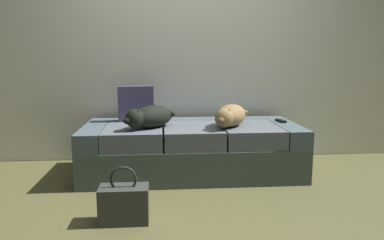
{
  "coord_description": "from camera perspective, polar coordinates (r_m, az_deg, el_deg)",
  "views": [
    {
      "loc": [
        -0.27,
        -2.3,
        1.06
      ],
      "look_at": [
        0.0,
        0.99,
        0.51
      ],
      "focal_mm": 34.45,
      "sensor_mm": 36.0,
      "label": 1
    }
  ],
  "objects": [
    {
      "name": "couch",
      "position": [
        3.45,
        -0.07,
        -4.5
      ],
      "size": [
        1.97,
        0.9,
        0.46
      ],
      "color": "#404E46",
      "rests_on": "ground"
    },
    {
      "name": "dog_tan",
      "position": [
        3.29,
        5.89,
        0.68
      ],
      "size": [
        0.41,
        0.55,
        0.2
      ],
      "color": "olive",
      "rests_on": "couch"
    },
    {
      "name": "dog_dark",
      "position": [
        3.24,
        -6.55,
        0.5
      ],
      "size": [
        0.49,
        0.48,
        0.2
      ],
      "color": "black",
      "rests_on": "couch"
    },
    {
      "name": "ground_plane",
      "position": [
        2.55,
        1.9,
        -15.15
      ],
      "size": [
        10.0,
        10.0,
        0.0
      ],
      "primitive_type": "plane",
      "color": "brown"
    },
    {
      "name": "tv_remote",
      "position": [
        3.64,
        13.59,
        -0.11
      ],
      "size": [
        0.07,
        0.16,
        0.02
      ],
      "primitive_type": "cube",
      "rotation": [
        0.0,
        0.0,
        0.18
      ],
      "color": "black",
      "rests_on": "couch"
    },
    {
      "name": "handbag",
      "position": [
        2.51,
        -10.47,
        -12.59
      ],
      "size": [
        0.32,
        0.18,
        0.38
      ],
      "color": "#333632",
      "rests_on": "ground"
    },
    {
      "name": "throw_pillow",
      "position": [
        3.62,
        -8.72,
        2.53
      ],
      "size": [
        0.35,
        0.16,
        0.34
      ],
      "primitive_type": "cube",
      "rotation": [
        0.0,
        0.0,
        0.11
      ],
      "color": "#3A354E",
      "rests_on": "couch"
    },
    {
      "name": "back_wall",
      "position": [
        3.96,
        -0.8,
        14.35
      ],
      "size": [
        6.4,
        0.1,
        2.8
      ],
      "primitive_type": "cube",
      "color": "white",
      "rests_on": "ground"
    }
  ]
}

